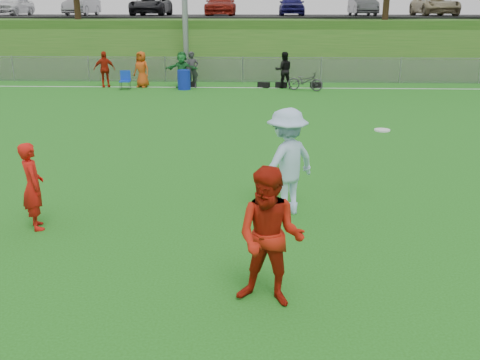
# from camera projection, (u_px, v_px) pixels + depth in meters

# --- Properties ---
(ground) EXTENTS (120.00, 120.00, 0.00)m
(ground) POSITION_uv_depth(u_px,v_px,m) (197.00, 249.00, 8.56)
(ground) COLOR #206114
(ground) RESTS_ON ground
(sideline_far) EXTENTS (60.00, 0.10, 0.01)m
(sideline_far) POSITION_uv_depth(u_px,v_px,m) (241.00, 88.00, 25.67)
(sideline_far) COLOR white
(sideline_far) RESTS_ON ground
(fence) EXTENTS (58.00, 0.06, 1.30)m
(fence) POSITION_uv_depth(u_px,v_px,m) (243.00, 69.00, 27.37)
(fence) COLOR gray
(fence) RESTS_ON ground
(berm) EXTENTS (120.00, 18.00, 3.00)m
(berm) POSITION_uv_depth(u_px,v_px,m) (248.00, 40.00, 37.56)
(berm) COLOR #255919
(berm) RESTS_ON ground
(parking_lot) EXTENTS (120.00, 12.00, 0.10)m
(parking_lot) POSITION_uv_depth(u_px,v_px,m) (249.00, 16.00, 38.98)
(parking_lot) COLOR black
(parking_lot) RESTS_ON berm
(car_row) EXTENTS (32.04, 5.18, 1.44)m
(car_row) POSITION_uv_depth(u_px,v_px,m) (233.00, 5.00, 37.84)
(car_row) COLOR white
(car_row) RESTS_ON parking_lot
(spectator_row) EXTENTS (9.59, 0.83, 1.69)m
(spectator_row) POSITION_uv_depth(u_px,v_px,m) (184.00, 70.00, 25.51)
(spectator_row) COLOR #AD1D0C
(spectator_row) RESTS_ON ground
(gear_bags) EXTENTS (6.66, 0.52, 0.26)m
(gear_bags) POSITION_uv_depth(u_px,v_px,m) (263.00, 85.00, 25.68)
(gear_bags) COLOR black
(gear_bags) RESTS_ON ground
(player_red_left) EXTENTS (0.61, 0.67, 1.54)m
(player_red_left) POSITION_uv_depth(u_px,v_px,m) (33.00, 186.00, 9.17)
(player_red_left) COLOR red
(player_red_left) RESTS_ON ground
(player_red_center) EXTENTS (1.05, 0.91, 1.85)m
(player_red_center) POSITION_uv_depth(u_px,v_px,m) (270.00, 238.00, 6.75)
(player_red_center) COLOR #AD1B0C
(player_red_center) RESTS_ON ground
(player_blue) EXTENTS (1.46, 1.40, 2.00)m
(player_blue) POSITION_uv_depth(u_px,v_px,m) (287.00, 162.00, 9.75)
(player_blue) COLOR #ACCAEF
(player_blue) RESTS_ON ground
(frisbee) EXTENTS (0.30, 0.30, 0.03)m
(frisbee) POSITION_uv_depth(u_px,v_px,m) (382.00, 130.00, 9.99)
(frisbee) COLOR white
(frisbee) RESTS_ON ground
(recycling_bin) EXTENTS (0.77, 0.77, 0.90)m
(recycling_bin) POSITION_uv_depth(u_px,v_px,m) (184.00, 80.00, 25.01)
(recycling_bin) COLOR #0F23A4
(recycling_bin) RESTS_ON ground
(camp_chair) EXTENTS (0.52, 0.53, 0.87)m
(camp_chair) POSITION_uv_depth(u_px,v_px,m) (125.00, 84.00, 25.06)
(camp_chair) COLOR #1037B3
(camp_chair) RESTS_ON ground
(bicycle) EXTENTS (1.77, 1.15, 0.88)m
(bicycle) POSITION_uv_depth(u_px,v_px,m) (305.00, 81.00, 24.65)
(bicycle) COLOR #303033
(bicycle) RESTS_ON ground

